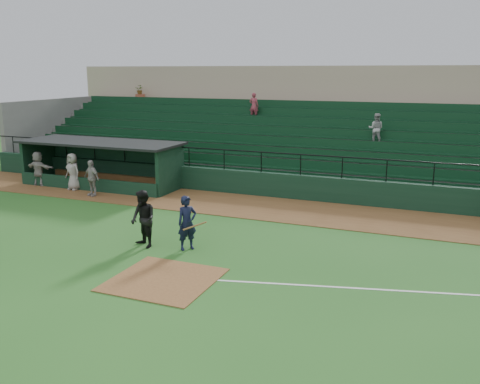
% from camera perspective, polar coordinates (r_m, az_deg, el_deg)
% --- Properties ---
extents(ground, '(90.00, 90.00, 0.00)m').
position_cam_1_polar(ground, '(16.69, -6.59, -8.33)').
color(ground, '#245B1D').
rests_on(ground, ground).
extents(warning_track, '(40.00, 4.00, 0.03)m').
position_cam_1_polar(warning_track, '(23.65, 2.76, -1.74)').
color(warning_track, brown).
rests_on(warning_track, ground).
extents(home_plate_dirt, '(3.00, 3.00, 0.03)m').
position_cam_1_polar(home_plate_dirt, '(15.88, -8.35, -9.47)').
color(home_plate_dirt, brown).
rests_on(home_plate_dirt, ground).
extents(foul_line, '(17.49, 4.44, 0.01)m').
position_cam_1_polar(foul_line, '(15.96, 22.31, -10.29)').
color(foul_line, white).
rests_on(foul_line, ground).
extents(stadium_structure, '(38.00, 13.08, 6.40)m').
position_cam_1_polar(stadium_structure, '(31.19, 8.05, 6.06)').
color(stadium_structure, black).
rests_on(stadium_structure, ground).
extents(dugout, '(8.90, 3.20, 2.42)m').
position_cam_1_polar(dugout, '(29.29, -14.45, 3.40)').
color(dugout, black).
rests_on(dugout, ground).
extents(batter_at_plate, '(1.19, 0.83, 1.91)m').
position_cam_1_polar(batter_at_plate, '(18.08, -5.81, -3.39)').
color(batter_at_plate, black).
rests_on(batter_at_plate, ground).
extents(umpire, '(1.24, 1.15, 2.03)m').
position_cam_1_polar(umpire, '(18.54, -10.56, -2.94)').
color(umpire, black).
rests_on(umpire, ground).
extents(dugout_player_a, '(1.12, 0.68, 1.79)m').
position_cam_1_polar(dugout_player_a, '(26.68, -15.97, 1.49)').
color(dugout_player_a, '#A59F9A').
rests_on(dugout_player_a, warning_track).
extents(dugout_player_b, '(1.04, 0.79, 1.92)m').
position_cam_1_polar(dugout_player_b, '(28.31, -17.85, 2.15)').
color(dugout_player_b, '#9E9A94').
rests_on(dugout_player_b, warning_track).
extents(dugout_player_c, '(1.74, 0.61, 1.86)m').
position_cam_1_polar(dugout_player_c, '(29.98, -21.23, 2.41)').
color(dugout_player_c, '#A8A19D').
rests_on(dugout_player_c, warning_track).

